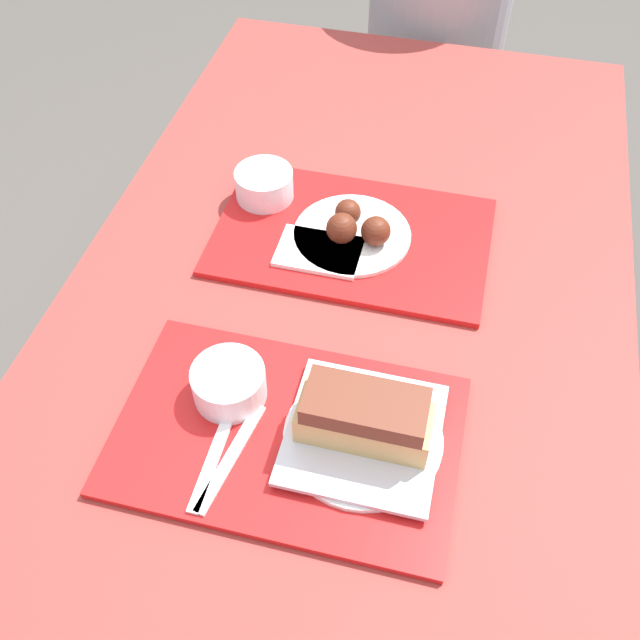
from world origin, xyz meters
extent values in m
plane|color=#4C4742|center=(0.00, 0.00, 0.00)|extent=(12.00, 12.00, 0.00)
cube|color=maroon|center=(0.00, 0.00, 0.72)|extent=(0.89, 1.77, 0.04)
cylinder|color=maroon|center=(-0.38, 0.81, 0.35)|extent=(0.07, 0.07, 0.70)
cylinder|color=maroon|center=(0.38, 0.81, 0.35)|extent=(0.07, 0.07, 0.70)
cube|color=maroon|center=(0.00, 1.11, 0.43)|extent=(0.84, 0.28, 0.04)
cylinder|color=maroon|center=(-0.36, 1.11, 0.21)|extent=(0.06, 0.06, 0.41)
cylinder|color=maroon|center=(0.36, 1.11, 0.21)|extent=(0.06, 0.06, 0.41)
cube|color=red|center=(-0.02, -0.19, 0.75)|extent=(0.46, 0.29, 0.01)
cube|color=red|center=(-0.02, 0.20, 0.75)|extent=(0.46, 0.29, 0.01)
cylinder|color=silver|center=(-0.11, -0.15, 0.78)|extent=(0.10, 0.10, 0.05)
cylinder|color=beige|center=(-0.11, -0.15, 0.80)|extent=(0.09, 0.09, 0.01)
cylinder|color=white|center=(0.08, -0.18, 0.76)|extent=(0.21, 0.21, 0.01)
cube|color=silver|center=(0.08, -0.18, 0.76)|extent=(0.20, 0.20, 0.01)
cube|color=tan|center=(0.08, -0.18, 0.79)|extent=(0.17, 0.07, 0.05)
cube|color=brown|center=(0.08, -0.18, 0.83)|extent=(0.15, 0.07, 0.03)
cube|color=white|center=(-0.10, -0.25, 0.75)|extent=(0.02, 0.17, 0.00)
cube|color=white|center=(-0.08, -0.25, 0.75)|extent=(0.04, 0.17, 0.00)
cube|color=teal|center=(0.00, -0.13, 0.75)|extent=(0.04, 0.03, 0.01)
cylinder|color=silver|center=(-0.19, 0.26, 0.78)|extent=(0.10, 0.10, 0.05)
cylinder|color=beige|center=(-0.19, 0.26, 0.80)|extent=(0.09, 0.09, 0.01)
cylinder|color=white|center=(-0.02, 0.20, 0.76)|extent=(0.20, 0.20, 0.01)
sphere|color=#562314|center=(0.02, 0.19, 0.78)|extent=(0.05, 0.05, 0.05)
sphere|color=#562314|center=(-0.03, 0.22, 0.78)|extent=(0.04, 0.04, 0.04)
sphere|color=#562314|center=(-0.03, 0.18, 0.79)|extent=(0.05, 0.05, 0.05)
cube|color=white|center=(-0.06, 0.15, 0.76)|extent=(0.14, 0.10, 0.01)
cylinder|color=#9E9EA3|center=(0.01, 1.11, 0.73)|extent=(0.35, 0.35, 0.55)
camera|label=1|loc=(0.14, -0.66, 1.57)|focal=40.00mm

